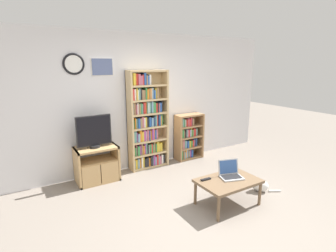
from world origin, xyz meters
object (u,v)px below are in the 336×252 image
at_px(coffee_table, 228,183).
at_px(cat, 260,185).
at_px(television, 94,132).
at_px(bookshelf_tall, 146,122).
at_px(tv_stand, 97,164).
at_px(bookshelf_short, 187,137).
at_px(remote_near_laptop, 206,179).
at_px(laptop, 230,173).

xyz_separation_m(coffee_table, cat, (0.75, 0.03, -0.25)).
distance_m(television, bookshelf_tall, 1.07).
xyz_separation_m(tv_stand, bookshelf_short, (2.01, 0.12, 0.16)).
bearing_deg(bookshelf_tall, television, -172.26).
bearing_deg(bookshelf_short, coffee_table, -107.83).
relative_size(tv_stand, television, 1.21).
bearing_deg(remote_near_laptop, coffee_table, -117.57).
distance_m(laptop, remote_near_laptop, 0.39).
distance_m(tv_stand, remote_near_laptop, 1.97).
relative_size(television, cat, 1.39).
xyz_separation_m(bookshelf_short, laptop, (-0.52, -1.84, -0.03)).
bearing_deg(television, tv_stand, 29.15).
bearing_deg(television, bookshelf_tall, 7.74).
height_order(bookshelf_short, cat, bookshelf_short).
relative_size(tv_stand, bookshelf_tall, 0.37).
distance_m(bookshelf_short, laptop, 1.91).
bearing_deg(coffee_table, laptop, 34.53).
relative_size(bookshelf_tall, cat, 4.52).
bearing_deg(coffee_table, television, 128.72).
xyz_separation_m(bookshelf_short, cat, (0.14, -1.87, -0.38)).
relative_size(television, bookshelf_tall, 0.31).
xyz_separation_m(tv_stand, bookshelf_tall, (1.04, 0.13, 0.61)).
xyz_separation_m(bookshelf_tall, cat, (1.11, -1.89, -0.82)).
height_order(tv_stand, cat, tv_stand).
relative_size(remote_near_laptop, cat, 0.38).
bearing_deg(coffee_table, cat, 2.45).
bearing_deg(television, remote_near_laptop, -54.71).
height_order(bookshelf_tall, remote_near_laptop, bookshelf_tall).
height_order(bookshelf_short, remote_near_laptop, bookshelf_short).
distance_m(bookshelf_tall, cat, 2.33).
bearing_deg(tv_stand, laptop, -48.92).
distance_m(tv_stand, coffee_table, 2.27).
xyz_separation_m(television, bookshelf_tall, (1.06, 0.14, 0.01)).
relative_size(bookshelf_short, cat, 2.31).
height_order(bookshelf_tall, cat, bookshelf_tall).
bearing_deg(bookshelf_short, remote_near_laptop, -117.25).
bearing_deg(remote_near_laptop, bookshelf_short, -24.63).
height_order(bookshelf_tall, laptop, bookshelf_tall).
distance_m(bookshelf_tall, remote_near_laptop, 1.83).
height_order(tv_stand, coffee_table, tv_stand).
bearing_deg(bookshelf_short, bookshelf_tall, 179.23).
relative_size(laptop, cat, 0.90).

